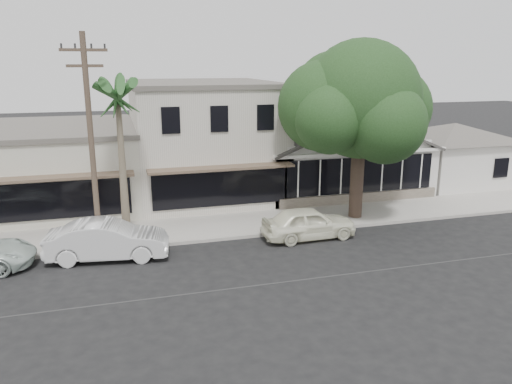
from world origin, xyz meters
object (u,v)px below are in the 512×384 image
object	(u,v)px
car_0	(309,223)
car_1	(108,240)
shade_tree	(357,103)
utility_pole	(91,140)

from	to	relation	value
car_0	car_1	xyz separation A→B (m)	(-8.81, -0.02, 0.07)
shade_tree	utility_pole	bearing A→B (deg)	-174.30
utility_pole	car_1	xyz separation A→B (m)	(0.36, -1.05, -3.99)
car_0	shade_tree	world-z (taller)	shade_tree
utility_pole	shade_tree	size ratio (longest dim) A/B	1.00
utility_pole	shade_tree	bearing A→B (deg)	5.70
car_0	car_1	distance (m)	8.81
utility_pole	shade_tree	xyz separation A→B (m)	(12.47, 1.25, 1.12)
shade_tree	car_1	bearing A→B (deg)	-169.28
car_1	shade_tree	world-z (taller)	shade_tree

